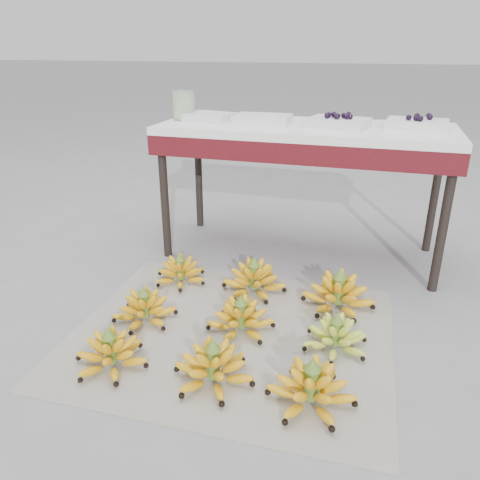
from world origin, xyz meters
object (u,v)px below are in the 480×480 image
(bunch_back_left, at_px, (180,272))
(newspaper_mat, at_px, (232,334))
(glass_jar, at_px, (184,106))
(bunch_front_right, at_px, (311,388))
(tray_far_right, at_px, (417,124))
(bunch_mid_center, at_px, (241,319))
(bunch_mid_right, at_px, (336,336))
(tray_left, at_px, (263,119))
(bunch_front_center, at_px, (213,367))
(bunch_front_left, at_px, (111,353))
(bunch_mid_left, at_px, (145,309))
(vendor_table, at_px, (304,141))
(bunch_back_center, at_px, (254,280))
(tray_right, at_px, (338,122))
(tray_far_left, at_px, (209,117))
(bunch_back_right, at_px, (338,294))

(bunch_back_left, bearing_deg, newspaper_mat, -20.46)
(glass_jar, bearing_deg, bunch_front_right, -52.25)
(tray_far_right, bearing_deg, bunch_mid_center, -125.27)
(bunch_mid_right, height_order, tray_left, tray_left)
(bunch_front_center, relative_size, bunch_mid_center, 1.26)
(bunch_front_left, relative_size, bunch_mid_left, 0.94)
(bunch_front_left, height_order, vendor_table, vendor_table)
(bunch_back_center, distance_m, tray_left, 0.83)
(bunch_front_right, bearing_deg, bunch_mid_right, 83.40)
(bunch_back_center, distance_m, tray_right, 0.87)
(newspaper_mat, xyz_separation_m, bunch_mid_left, (-0.38, -0.01, 0.06))
(vendor_table, height_order, tray_left, tray_left)
(bunch_mid_right, relative_size, glass_jar, 1.82)
(bunch_front_left, xyz_separation_m, bunch_front_right, (0.71, 0.02, 0.00))
(tray_far_left, relative_size, glass_jar, 1.92)
(tray_left, relative_size, glass_jar, 1.91)
(bunch_back_right, relative_size, tray_far_left, 1.09)
(tray_far_left, xyz_separation_m, tray_right, (0.67, -0.02, 0.00))
(bunch_back_center, xyz_separation_m, tray_far_left, (-0.39, 0.51, 0.66))
(bunch_front_center, relative_size, bunch_back_right, 1.18)
(bunch_mid_right, height_order, bunch_back_left, same)
(tray_left, xyz_separation_m, tray_right, (0.38, 0.00, 0.00))
(bunch_mid_right, distance_m, tray_far_right, 1.13)
(bunch_back_center, distance_m, vendor_table, 0.77)
(glass_jar, bearing_deg, tray_left, -2.17)
(bunch_mid_right, relative_size, tray_far_left, 0.94)
(bunch_back_left, xyz_separation_m, tray_far_right, (1.02, 0.55, 0.67))
(bunch_back_center, bearing_deg, tray_right, 73.77)
(bunch_back_left, relative_size, tray_far_left, 1.15)
(vendor_table, height_order, glass_jar, glass_jar)
(bunch_mid_right, relative_size, bunch_back_center, 0.76)
(tray_far_left, bearing_deg, bunch_back_center, -52.49)
(bunch_front_left, xyz_separation_m, bunch_front_center, (0.38, 0.03, 0.00))
(tray_left, height_order, glass_jar, glass_jar)
(tray_far_right, bearing_deg, bunch_back_right, -114.52)
(bunch_mid_left, relative_size, bunch_back_center, 0.96)
(bunch_mid_right, bearing_deg, bunch_back_center, 136.43)
(bunch_mid_right, height_order, glass_jar, glass_jar)
(bunch_front_right, height_order, vendor_table, vendor_table)
(newspaper_mat, relative_size, bunch_mid_center, 4.35)
(bunch_back_left, xyz_separation_m, bunch_back_right, (0.76, -0.02, 0.01))
(bunch_front_right, distance_m, bunch_mid_left, 0.80)
(bunch_mid_center, distance_m, tray_right, 1.09)
(newspaper_mat, relative_size, bunch_mid_left, 3.68)
(bunch_mid_left, relative_size, tray_left, 1.20)
(bunch_back_left, bearing_deg, bunch_front_center, -35.10)
(newspaper_mat, bearing_deg, vendor_table, 82.57)
(bunch_front_center, xyz_separation_m, tray_far_left, (-0.42, 1.16, 0.66))
(bunch_front_center, distance_m, bunch_mid_right, 0.49)
(tray_far_left, xyz_separation_m, tray_far_right, (1.04, 0.03, 0.00))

